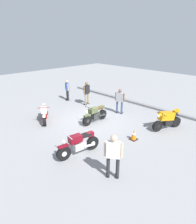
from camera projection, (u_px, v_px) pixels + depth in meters
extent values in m
plane|color=gray|center=(92.00, 120.00, 12.09)|extent=(40.00, 40.00, 0.00)
cube|color=gray|center=(135.00, 103.00, 15.07)|extent=(14.00, 0.30, 0.15)
cylinder|color=black|center=(87.00, 121.00, 11.28)|extent=(0.19, 0.61, 0.60)
cylinder|color=black|center=(102.00, 114.00, 12.20)|extent=(0.19, 0.61, 0.60)
cylinder|color=#333333|center=(87.00, 121.00, 11.28)|extent=(0.19, 0.22, 0.21)
cylinder|color=#333333|center=(102.00, 114.00, 12.20)|extent=(0.19, 0.22, 0.21)
cube|color=#333333|center=(96.00, 116.00, 11.74)|extent=(0.31, 0.57, 0.32)
cube|color=#515B38|center=(93.00, 110.00, 11.46)|extent=(0.35, 0.57, 0.30)
cube|color=#515B38|center=(87.00, 115.00, 11.16)|extent=(0.18, 0.45, 0.08)
cube|color=brown|center=(98.00, 108.00, 11.76)|extent=(0.29, 0.61, 0.12)
cube|color=#515B38|center=(102.00, 107.00, 11.97)|extent=(0.23, 0.33, 0.18)
cylinder|color=#333333|center=(102.00, 115.00, 11.92)|extent=(0.13, 0.56, 0.16)
cylinder|color=#333333|center=(89.00, 108.00, 11.14)|extent=(0.70, 0.07, 0.04)
sphere|color=silver|center=(87.00, 112.00, 11.06)|extent=(0.16, 0.16, 0.16)
cylinder|color=black|center=(45.00, 121.00, 11.25)|extent=(0.60, 0.44, 0.60)
cylinder|color=black|center=(45.00, 113.00, 12.47)|extent=(0.60, 0.44, 0.60)
cylinder|color=maroon|center=(45.00, 121.00, 11.25)|extent=(0.27, 0.26, 0.21)
cylinder|color=maroon|center=(45.00, 113.00, 12.47)|extent=(0.27, 0.26, 0.21)
cube|color=maroon|center=(44.00, 115.00, 11.87)|extent=(0.62, 0.52, 0.32)
cube|color=white|center=(44.00, 110.00, 11.55)|extent=(0.64, 0.56, 0.30)
cube|color=white|center=(44.00, 116.00, 11.13)|extent=(0.46, 0.36, 0.08)
cube|color=#4C331E|center=(44.00, 107.00, 11.95)|extent=(0.65, 0.53, 0.12)
cube|color=white|center=(44.00, 106.00, 12.22)|extent=(0.39, 0.35, 0.18)
cylinder|color=maroon|center=(47.00, 113.00, 12.29)|extent=(0.54, 0.38, 0.16)
cylinder|color=maroon|center=(43.00, 108.00, 11.16)|extent=(0.39, 0.62, 0.04)
sphere|color=silver|center=(44.00, 112.00, 11.03)|extent=(0.16, 0.16, 0.16)
cylinder|color=black|center=(157.00, 126.00, 10.59)|extent=(0.34, 0.62, 0.60)
cylinder|color=black|center=(175.00, 122.00, 11.15)|extent=(0.40, 0.64, 0.60)
cylinder|color=black|center=(157.00, 126.00, 10.59)|extent=(0.24, 0.26, 0.21)
cylinder|color=black|center=(175.00, 122.00, 11.15)|extent=(0.24, 0.26, 0.21)
cube|color=black|center=(168.00, 122.00, 10.86)|extent=(0.44, 0.62, 0.32)
cube|color=orange|center=(166.00, 116.00, 10.65)|extent=(0.65, 1.05, 0.57)
cone|color=orange|center=(160.00, 115.00, 10.38)|extent=(0.43, 0.44, 0.39)
cube|color=black|center=(172.00, 114.00, 10.79)|extent=(0.43, 0.65, 0.12)
cube|color=orange|center=(176.00, 111.00, 10.88)|extent=(0.32, 0.40, 0.23)
cylinder|color=black|center=(174.00, 114.00, 11.00)|extent=(0.21, 0.40, 0.17)
cylinder|color=black|center=(176.00, 115.00, 10.86)|extent=(0.21, 0.40, 0.17)
cylinder|color=black|center=(162.00, 114.00, 10.43)|extent=(0.68, 0.25, 0.04)
sphere|color=silver|center=(158.00, 116.00, 10.36)|extent=(0.16, 0.16, 0.16)
cylinder|color=black|center=(64.00, 153.00, 8.07)|extent=(0.21, 0.65, 0.64)
cylinder|color=black|center=(92.00, 143.00, 8.87)|extent=(0.21, 0.65, 0.64)
cylinder|color=silver|center=(64.00, 153.00, 8.07)|extent=(0.17, 0.24, 0.22)
cylinder|color=silver|center=(92.00, 143.00, 8.87)|extent=(0.17, 0.24, 0.22)
cube|color=silver|center=(80.00, 146.00, 8.46)|extent=(0.36, 0.59, 0.32)
cube|color=maroon|center=(75.00, 139.00, 8.20)|extent=(0.40, 0.60, 0.30)
cube|color=maroon|center=(63.00, 146.00, 7.94)|extent=(0.22, 0.46, 0.08)
cube|color=black|center=(84.00, 135.00, 8.44)|extent=(0.34, 0.63, 0.12)
cube|color=maroon|center=(90.00, 134.00, 8.62)|extent=(0.26, 0.35, 0.18)
cylinder|color=silver|center=(89.00, 145.00, 8.57)|extent=(0.19, 0.57, 0.16)
cylinder|color=silver|center=(68.00, 136.00, 7.93)|extent=(0.70, 0.14, 0.04)
sphere|color=silver|center=(63.00, 142.00, 7.88)|extent=(0.16, 0.16, 0.16)
cylinder|color=#384772|center=(122.00, 108.00, 12.97)|extent=(0.16, 0.16, 0.84)
cube|color=black|center=(122.00, 113.00, 13.15)|extent=(0.18, 0.28, 0.08)
cylinder|color=#384772|center=(117.00, 107.00, 13.11)|extent=(0.16, 0.16, 0.84)
cube|color=black|center=(117.00, 112.00, 13.30)|extent=(0.18, 0.28, 0.08)
cube|color=#99999E|center=(120.00, 97.00, 12.78)|extent=(0.52, 0.36, 0.60)
cylinder|color=brown|center=(124.00, 98.00, 12.65)|extent=(0.11, 0.11, 0.56)
cylinder|color=brown|center=(116.00, 96.00, 12.89)|extent=(0.11, 0.11, 0.56)
sphere|color=brown|center=(120.00, 91.00, 12.62)|extent=(0.23, 0.23, 0.23)
cylinder|color=#262628|center=(67.00, 95.00, 15.98)|extent=(0.17, 0.17, 0.82)
cube|color=black|center=(67.00, 99.00, 16.10)|extent=(0.19, 0.28, 0.08)
cylinder|color=#262628|center=(68.00, 96.00, 15.71)|extent=(0.17, 0.17, 0.82)
cube|color=black|center=(68.00, 100.00, 15.82)|extent=(0.19, 0.28, 0.08)
cube|color=#3359A5|center=(67.00, 87.00, 15.59)|extent=(0.51, 0.38, 0.58)
cylinder|color=#D8AD8C|center=(66.00, 86.00, 15.82)|extent=(0.12, 0.12, 0.55)
cylinder|color=#D8AD8C|center=(68.00, 87.00, 15.35)|extent=(0.12, 0.12, 0.55)
sphere|color=#D8AD8C|center=(67.00, 82.00, 15.44)|extent=(0.22, 0.22, 0.22)
cylinder|color=#262628|center=(118.00, 168.00, 7.00)|extent=(0.18, 0.18, 0.87)
cube|color=black|center=(117.00, 176.00, 7.19)|extent=(0.23, 0.27, 0.08)
cylinder|color=#262628|center=(108.00, 167.00, 7.05)|extent=(0.18, 0.18, 0.87)
cube|color=black|center=(108.00, 175.00, 7.25)|extent=(0.23, 0.27, 0.08)
cube|color=silver|center=(113.00, 150.00, 6.75)|extent=(0.52, 0.47, 0.62)
cylinder|color=#D8AD8C|center=(122.00, 150.00, 6.70)|extent=(0.13, 0.13, 0.58)
cylinder|color=#D8AD8C|center=(105.00, 149.00, 6.79)|extent=(0.13, 0.13, 0.58)
sphere|color=#D8AD8C|center=(114.00, 138.00, 6.59)|extent=(0.24, 0.24, 0.24)
cylinder|color=gray|center=(88.00, 99.00, 14.90)|extent=(0.16, 0.16, 0.87)
cube|color=black|center=(88.00, 103.00, 15.07)|extent=(0.28, 0.15, 0.08)
cylinder|color=gray|center=(86.00, 100.00, 14.63)|extent=(0.16, 0.16, 0.87)
cube|color=black|center=(85.00, 104.00, 14.80)|extent=(0.28, 0.15, 0.08)
cube|color=black|center=(87.00, 90.00, 14.50)|extent=(0.32, 0.53, 0.62)
cylinder|color=brown|center=(89.00, 89.00, 14.72)|extent=(0.11, 0.11, 0.58)
cylinder|color=brown|center=(84.00, 90.00, 14.26)|extent=(0.11, 0.11, 0.58)
sphere|color=brown|center=(87.00, 84.00, 14.33)|extent=(0.24, 0.24, 0.24)
cube|color=black|center=(133.00, 139.00, 9.82)|extent=(0.36, 0.36, 0.03)
cone|color=orange|center=(134.00, 134.00, 9.72)|extent=(0.28, 0.28, 0.50)
cylinder|color=white|center=(134.00, 134.00, 9.71)|extent=(0.19, 0.19, 0.08)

